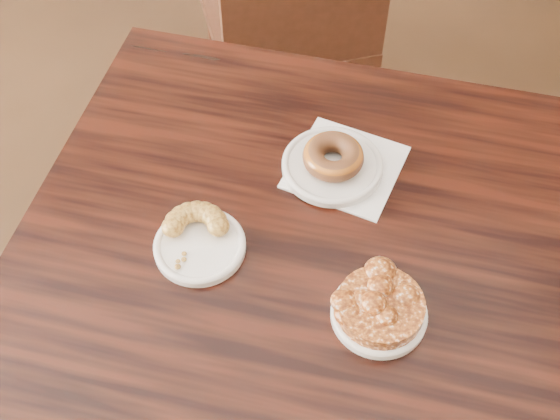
{
  "coord_description": "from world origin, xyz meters",
  "views": [
    {
      "loc": [
        0.17,
        -0.49,
        1.68
      ],
      "look_at": [
        0.19,
        0.17,
        0.8
      ],
      "focal_mm": 45.0,
      "sensor_mm": 36.0,
      "label": 1
    }
  ],
  "objects_px": {
    "cafe_table": "(296,355)",
    "apple_fritter": "(381,305)",
    "cruller_fragment": "(198,238)",
    "glazed_donut": "(333,157)",
    "chair_far": "(286,25)"
  },
  "relations": [
    {
      "from": "cafe_table",
      "to": "glazed_donut",
      "type": "bearing_deg",
      "value": 85.19
    },
    {
      "from": "glazed_donut",
      "to": "apple_fritter",
      "type": "distance_m",
      "value": 0.29
    },
    {
      "from": "apple_fritter",
      "to": "cruller_fragment",
      "type": "xyz_separation_m",
      "value": [
        -0.27,
        0.13,
        -0.0
      ]
    },
    {
      "from": "chair_far",
      "to": "apple_fritter",
      "type": "distance_m",
      "value": 1.11
    },
    {
      "from": "cafe_table",
      "to": "cruller_fragment",
      "type": "xyz_separation_m",
      "value": [
        -0.16,
        0.01,
        0.4
      ]
    },
    {
      "from": "cafe_table",
      "to": "apple_fritter",
      "type": "relative_size",
      "value": 5.35
    },
    {
      "from": "cafe_table",
      "to": "apple_fritter",
      "type": "xyz_separation_m",
      "value": [
        0.11,
        -0.12,
        0.41
      ]
    },
    {
      "from": "cafe_table",
      "to": "chair_far",
      "type": "height_order",
      "value": "chair_far"
    },
    {
      "from": "glazed_donut",
      "to": "cruller_fragment",
      "type": "bearing_deg",
      "value": -144.6
    },
    {
      "from": "glazed_donut",
      "to": "cruller_fragment",
      "type": "height_order",
      "value": "glazed_donut"
    },
    {
      "from": "cafe_table",
      "to": "glazed_donut",
      "type": "relative_size",
      "value": 8.77
    },
    {
      "from": "chair_far",
      "to": "apple_fritter",
      "type": "xyz_separation_m",
      "value": [
        0.1,
        -1.05,
        0.33
      ]
    },
    {
      "from": "chair_far",
      "to": "cafe_table",
      "type": "bearing_deg",
      "value": 76.57
    },
    {
      "from": "cafe_table",
      "to": "chair_far",
      "type": "bearing_deg",
      "value": 104.82
    },
    {
      "from": "cafe_table",
      "to": "chair_far",
      "type": "xyz_separation_m",
      "value": [
        0.01,
        0.94,
        0.08
      ]
    }
  ]
}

